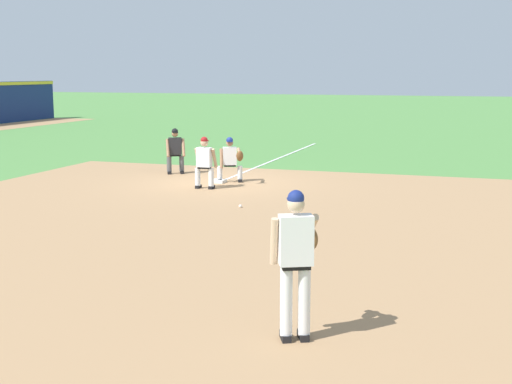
{
  "coord_description": "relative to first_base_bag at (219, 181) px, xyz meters",
  "views": [
    {
      "loc": [
        -19.35,
        -7.55,
        3.24
      ],
      "look_at": [
        -7.96,
        -3.79,
        1.2
      ],
      "focal_mm": 50.0,
      "sensor_mm": 36.0,
      "label": 1
    }
  ],
  "objects": [
    {
      "name": "first_base_bag",
      "position": [
        0.0,
        0.0,
        0.0
      ],
      "size": [
        0.38,
        0.38,
        0.09
      ],
      "primitive_type": "cube",
      "color": "white",
      "rests_on": "ground"
    },
    {
      "name": "foul_line_stripe",
      "position": [
        6.05,
        0.0,
        -0.04
      ],
      "size": [
        12.1,
        0.1,
        0.0
      ],
      "primitive_type": "cube",
      "color": "white",
      "rests_on": "ground"
    },
    {
      "name": "ground_plane",
      "position": [
        0.0,
        0.0,
        -0.04
      ],
      "size": [
        160.0,
        160.0,
        0.0
      ],
      "primitive_type": "plane",
      "color": "#518942"
    },
    {
      "name": "baserunner",
      "position": [
        -1.14,
        -0.03,
        0.75
      ],
      "size": [
        0.44,
        0.6,
        1.46
      ],
      "color": "black",
      "rests_on": "ground"
    },
    {
      "name": "pitcher",
      "position": [
        -11.33,
        -5.41,
        1.01
      ],
      "size": [
        0.83,
        0.59,
        1.86
      ],
      "color": "black",
      "rests_on": "ground"
    },
    {
      "name": "umpire",
      "position": [
        1.3,
        1.98,
        0.75
      ],
      "size": [
        0.62,
        0.68,
        1.46
      ],
      "color": "black",
      "rests_on": "ground"
    },
    {
      "name": "baseball",
      "position": [
        -3.47,
        -1.91,
        -0.01
      ],
      "size": [
        0.07,
        0.07,
        0.07
      ],
      "primitive_type": "sphere",
      "color": "white",
      "rests_on": "ground"
    },
    {
      "name": "infield_dirt_patch",
      "position": [
        -5.69,
        -2.71,
        -0.04
      ],
      "size": [
        18.0,
        18.0,
        0.01
      ],
      "primitive_type": "cube",
      "color": "#A87F56",
      "rests_on": "ground"
    },
    {
      "name": "first_baseman",
      "position": [
        0.16,
        -0.32,
        0.69
      ],
      "size": [
        0.84,
        0.98,
        1.34
      ],
      "color": "black",
      "rests_on": "ground"
    }
  ]
}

